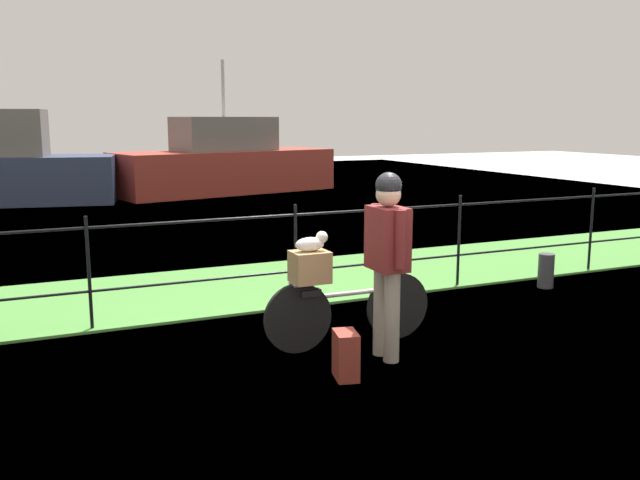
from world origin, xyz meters
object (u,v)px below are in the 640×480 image
Objects in this scene: moored_boat_near at (225,164)px; cyclist_person at (387,249)px; terrier_dog at (312,243)px; wooden_crate at (310,267)px; mooring_bollard at (546,271)px; bicycle_main at (347,310)px; backpack_on_paving at (346,355)px.

cyclist_person is at bearing -100.90° from moored_boat_near.
terrier_dog is 0.70m from cyclist_person.
wooden_crate reaches higher than mooring_bollard.
mooring_bollard is at bearing 16.37° from bicycle_main.
mooring_bollard is 0.07× the size of moored_boat_near.
cyclist_person is (0.52, -0.46, -0.02)m from terrier_dog.
terrier_dog is at bearing -0.92° from wooden_crate.
wooden_crate is 3.89m from mooring_bollard.
moored_boat_near reaches higher than backpack_on_paving.
terrier_dog is 14.12m from moored_boat_near.
cyclist_person is at bearing -41.23° from terrier_dog.
cyclist_person is (0.55, -0.46, 0.20)m from wooden_crate.
cyclist_person is 1.02m from backpack_on_paving.
bicycle_main is at bearing -163.63° from mooring_bollard.
wooden_crate is 0.20× the size of cyclist_person.
terrier_dog reaches higher than wooden_crate.
cyclist_person reaches higher than terrier_dog.
backpack_on_paving is at bearing -90.13° from wooden_crate.
bicycle_main is 3.47m from mooring_bollard.
backpack_on_paving is (-0.00, -0.75, -0.60)m from wooden_crate.
backpack_on_paving is at bearing -155.14° from mooring_bollard.
moored_boat_near is (2.89, 13.74, 0.47)m from bicycle_main.
moored_boat_near reaches higher than wooden_crate.
terrier_dog is at bearing 179.08° from bicycle_main.
cyclist_person reaches higher than mooring_bollard.
mooring_bollard is at bearing 14.66° from wooden_crate.
cyclist_person is 4.21× the size of backpack_on_paving.
bicycle_main is at bearing -0.92° from wooden_crate.
moored_boat_near is at bearing 76.56° from wooden_crate.
moored_boat_near is at bearing 76.66° from terrier_dog.
mooring_bollard is at bearing 14.76° from terrier_dog.
terrier_dog reaches higher than backpack_on_paving.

